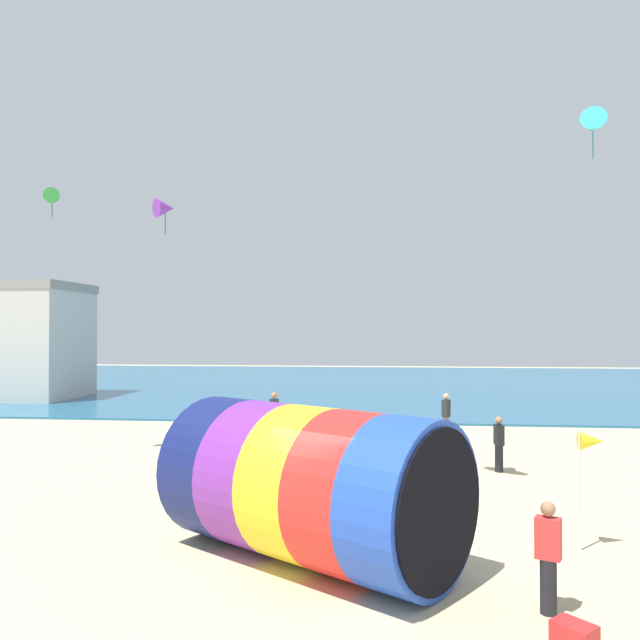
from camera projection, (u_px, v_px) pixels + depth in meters
The scene contains 13 objects.
ground_plane at pixel (344, 569), 10.83m from camera, with size 120.00×120.00×0.00m, color #CCBA8C.
sea at pixel (374, 384), 47.23m from camera, with size 120.00×40.00×0.10m, color #236084.
giant_inflatable_tube at pixel (310, 483), 11.27m from camera, with size 5.96×5.26×2.78m.
kite_handler at pixel (548, 557), 9.16m from camera, with size 0.42×0.35×1.65m.
kite_green_delta at pixel (52, 196), 20.14m from camera, with size 0.70×0.74×0.98m.
kite_cyan_delta at pixel (593, 124), 20.95m from camera, with size 1.08×1.21×1.67m.
kite_purple_delta at pixel (165, 208), 23.76m from camera, with size 1.07×1.06×1.38m.
bystander_near_water at pixel (499, 444), 18.25m from camera, with size 0.27×0.39×1.62m.
bystander_mid_beach at pixel (446, 416), 23.60m from camera, with size 0.36×0.42×1.76m.
bystander_far_left at pixel (274, 415), 23.53m from camera, with size 0.39×0.28×1.80m.
promenade_building at pixel (7, 341), 37.30m from camera, with size 8.64×5.86×6.94m.
beach_flag at pixel (591, 446), 11.78m from camera, with size 0.47×0.36×2.24m.
cooler_box at pixel (574, 637), 8.09m from camera, with size 0.52×0.36×0.36m, color red.
Camera 1 is at (0.69, -10.88, 4.18)m, focal length 35.00 mm.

